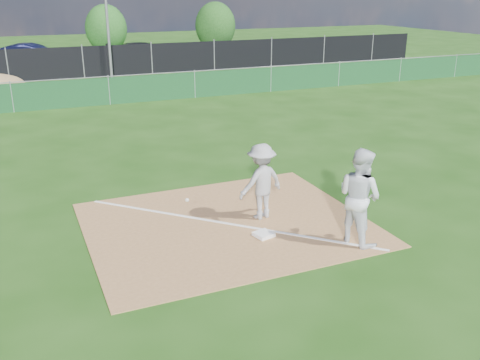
{
  "coord_description": "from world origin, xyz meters",
  "views": [
    {
      "loc": [
        -3.98,
        -9.0,
        4.93
      ],
      "look_at": [
        0.31,
        1.0,
        1.0
      ],
      "focal_mm": 40.0,
      "sensor_mm": 36.0,
      "label": 1
    }
  ],
  "objects_px": {
    "runner": "(359,196)",
    "tree_right": "(215,26)",
    "first_base": "(264,234)",
    "tree_mid": "(106,29)",
    "car_mid": "(32,58)",
    "car_right": "(146,54)",
    "light_pole": "(106,5)",
    "car_left": "(3,59)",
    "play_at_first": "(261,181)"
  },
  "relations": [
    {
      "from": "runner",
      "to": "car_mid",
      "type": "distance_m",
      "value": 28.19
    },
    {
      "from": "first_base",
      "to": "tree_mid",
      "type": "relative_size",
      "value": 0.1
    },
    {
      "from": "runner",
      "to": "light_pole",
      "type": "bearing_deg",
      "value": -13.07
    },
    {
      "from": "runner",
      "to": "tree_mid",
      "type": "distance_m",
      "value": 35.25
    },
    {
      "from": "car_mid",
      "to": "car_left",
      "type": "bearing_deg",
      "value": 96.39
    },
    {
      "from": "car_mid",
      "to": "car_right",
      "type": "relative_size",
      "value": 1.0
    },
    {
      "from": "tree_mid",
      "to": "tree_right",
      "type": "distance_m",
      "value": 8.7
    },
    {
      "from": "car_mid",
      "to": "car_right",
      "type": "xyz_separation_m",
      "value": [
        7.17,
        0.21,
        -0.1
      ]
    },
    {
      "from": "light_pole",
      "to": "runner",
      "type": "bearing_deg",
      "value": -88.45
    },
    {
      "from": "runner",
      "to": "car_right",
      "type": "bearing_deg",
      "value": -19.76
    },
    {
      "from": "car_right",
      "to": "tree_mid",
      "type": "height_order",
      "value": "tree_mid"
    },
    {
      "from": "car_mid",
      "to": "car_right",
      "type": "height_order",
      "value": "car_mid"
    },
    {
      "from": "runner",
      "to": "car_right",
      "type": "height_order",
      "value": "runner"
    },
    {
      "from": "car_left",
      "to": "tree_mid",
      "type": "distance_m",
      "value": 10.39
    },
    {
      "from": "runner",
      "to": "tree_right",
      "type": "relative_size",
      "value": 0.51
    },
    {
      "from": "light_pole",
      "to": "play_at_first",
      "type": "bearing_deg",
      "value": -91.74
    },
    {
      "from": "light_pole",
      "to": "tree_mid",
      "type": "bearing_deg",
      "value": 80.87
    },
    {
      "from": "first_base",
      "to": "tree_mid",
      "type": "height_order",
      "value": "tree_mid"
    },
    {
      "from": "car_mid",
      "to": "tree_right",
      "type": "distance_m",
      "value": 15.91
    },
    {
      "from": "first_base",
      "to": "tree_mid",
      "type": "distance_m",
      "value": 34.47
    },
    {
      "from": "runner",
      "to": "car_left",
      "type": "relative_size",
      "value": 0.43
    },
    {
      "from": "play_at_first",
      "to": "car_left",
      "type": "bearing_deg",
      "value": 100.83
    },
    {
      "from": "first_base",
      "to": "tree_right",
      "type": "xyz_separation_m",
      "value": [
        11.55,
        33.24,
        1.94
      ]
    },
    {
      "from": "runner",
      "to": "first_base",
      "type": "bearing_deg",
      "value": 46.25
    },
    {
      "from": "tree_mid",
      "to": "light_pole",
      "type": "bearing_deg",
      "value": -99.13
    },
    {
      "from": "first_base",
      "to": "play_at_first",
      "type": "relative_size",
      "value": 0.15
    },
    {
      "from": "car_left",
      "to": "car_right",
      "type": "bearing_deg",
      "value": -109.47
    },
    {
      "from": "play_at_first",
      "to": "car_mid",
      "type": "xyz_separation_m",
      "value": [
        -3.36,
        25.96,
        -0.04
      ]
    },
    {
      "from": "tree_mid",
      "to": "tree_right",
      "type": "relative_size",
      "value": 0.97
    },
    {
      "from": "light_pole",
      "to": "runner",
      "type": "xyz_separation_m",
      "value": [
        0.64,
        -23.51,
        -3.0
      ]
    },
    {
      "from": "play_at_first",
      "to": "car_right",
      "type": "xyz_separation_m",
      "value": [
        3.81,
        26.17,
        -0.14
      ]
    },
    {
      "from": "car_left",
      "to": "car_mid",
      "type": "bearing_deg",
      "value": -121.55
    },
    {
      "from": "light_pole",
      "to": "car_mid",
      "type": "relative_size",
      "value": 1.58
    },
    {
      "from": "first_base",
      "to": "tree_mid",
      "type": "bearing_deg",
      "value": 85.15
    },
    {
      "from": "tree_right",
      "to": "first_base",
      "type": "bearing_deg",
      "value": -109.16
    },
    {
      "from": "first_base",
      "to": "car_left",
      "type": "relative_size",
      "value": 0.08
    },
    {
      "from": "first_base",
      "to": "play_at_first",
      "type": "bearing_deg",
      "value": 68.13
    },
    {
      "from": "car_left",
      "to": "car_right",
      "type": "height_order",
      "value": "car_left"
    },
    {
      "from": "light_pole",
      "to": "car_right",
      "type": "bearing_deg",
      "value": 54.99
    },
    {
      "from": "play_at_first",
      "to": "car_right",
      "type": "relative_size",
      "value": 0.48
    },
    {
      "from": "car_mid",
      "to": "tree_mid",
      "type": "relative_size",
      "value": 1.35
    },
    {
      "from": "light_pole",
      "to": "tree_right",
      "type": "xyz_separation_m",
      "value": [
        10.52,
        10.65,
        -2.0
      ]
    },
    {
      "from": "light_pole",
      "to": "tree_mid",
      "type": "distance_m",
      "value": 12.04
    },
    {
      "from": "car_mid",
      "to": "tree_right",
      "type": "xyz_separation_m",
      "value": [
        14.54,
        6.36,
        1.16
      ]
    },
    {
      "from": "car_mid",
      "to": "tree_mid",
      "type": "distance_m",
      "value": 9.54
    },
    {
      "from": "light_pole",
      "to": "first_base",
      "type": "bearing_deg",
      "value": -92.61
    },
    {
      "from": "tree_mid",
      "to": "play_at_first",
      "type": "bearing_deg",
      "value": -94.35
    },
    {
      "from": "play_at_first",
      "to": "tree_right",
      "type": "xyz_separation_m",
      "value": [
        11.18,
        32.32,
        1.12
      ]
    },
    {
      "from": "runner",
      "to": "tree_right",
      "type": "distance_m",
      "value": 35.58
    },
    {
      "from": "tree_mid",
      "to": "car_right",
      "type": "bearing_deg",
      "value": -79.99
    }
  ]
}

